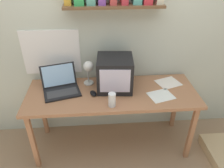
% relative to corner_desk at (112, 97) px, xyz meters
% --- Properties ---
extents(ground_plane, '(12.00, 12.00, 0.00)m').
position_rel_corner_desk_xyz_m(ground_plane, '(0.00, 0.00, -0.69)').
color(ground_plane, '#A28263').
extents(back_wall, '(5.60, 0.24, 2.60)m').
position_rel_corner_desk_xyz_m(back_wall, '(-0.00, 0.37, 0.62)').
color(back_wall, beige).
rests_on(back_wall, ground_plane).
extents(corner_desk, '(1.77, 0.64, 0.75)m').
position_rel_corner_desk_xyz_m(corner_desk, '(0.00, 0.00, 0.00)').
color(corner_desk, '#A86F4C').
rests_on(corner_desk, ground_plane).
extents(crt_monitor, '(0.39, 0.38, 0.35)m').
position_rel_corner_desk_xyz_m(crt_monitor, '(0.04, 0.09, 0.24)').
color(crt_monitor, black).
rests_on(crt_monitor, corner_desk).
extents(laptop, '(0.43, 0.41, 0.24)m').
position_rel_corner_desk_xyz_m(laptop, '(-0.53, 0.08, 0.13)').
color(laptop, black).
rests_on(laptop, corner_desk).
extents(desk_lamp, '(0.12, 0.17, 0.30)m').
position_rel_corner_desk_xyz_m(desk_lamp, '(-0.23, 0.14, 0.28)').
color(desk_lamp, silver).
rests_on(desk_lamp, corner_desk).
extents(juice_glass, '(0.07, 0.07, 0.14)m').
position_rel_corner_desk_xyz_m(juice_glass, '(-0.02, -0.23, 0.13)').
color(juice_glass, white).
rests_on(juice_glass, corner_desk).
extents(computer_mouse, '(0.09, 0.12, 0.03)m').
position_rel_corner_desk_xyz_m(computer_mouse, '(-0.19, -0.03, 0.08)').
color(computer_mouse, black).
rests_on(computer_mouse, corner_desk).
extents(printed_handout, '(0.30, 0.28, 0.00)m').
position_rel_corner_desk_xyz_m(printed_handout, '(0.64, 0.14, 0.07)').
color(printed_handout, white).
rests_on(printed_handout, corner_desk).
extents(loose_paper_near_monitor, '(0.29, 0.26, 0.00)m').
position_rel_corner_desk_xyz_m(loose_paper_near_monitor, '(0.49, -0.10, 0.07)').
color(loose_paper_near_monitor, white).
rests_on(loose_paper_near_monitor, corner_desk).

